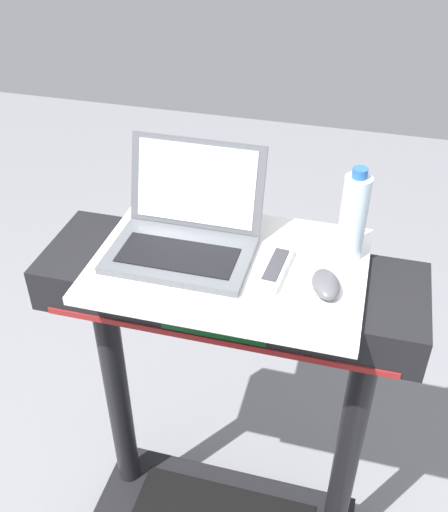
{
  "coord_description": "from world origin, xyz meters",
  "views": [
    {
      "loc": [
        0.27,
        -0.36,
        1.92
      ],
      "look_at": [
        0.0,
        0.65,
        1.15
      ],
      "focal_mm": 41.79,
      "sensor_mm": 36.0,
      "label": 1
    }
  ],
  "objects_px": {
    "water_bottle": "(353,217)",
    "computer_mouse": "(326,284)",
    "laptop": "(186,231)",
    "tv_remote": "(276,268)"
  },
  "relations": [
    {
      "from": "water_bottle",
      "to": "laptop",
      "type": "bearing_deg",
      "value": -169.61
    },
    {
      "from": "water_bottle",
      "to": "computer_mouse",
      "type": "bearing_deg",
      "value": -103.42
    },
    {
      "from": "laptop",
      "to": "water_bottle",
      "type": "distance_m",
      "value": 0.38
    },
    {
      "from": "computer_mouse",
      "to": "water_bottle",
      "type": "distance_m",
      "value": 0.17
    },
    {
      "from": "laptop",
      "to": "tv_remote",
      "type": "relative_size",
      "value": 2.0
    },
    {
      "from": "laptop",
      "to": "computer_mouse",
      "type": "relative_size",
      "value": 3.26
    },
    {
      "from": "computer_mouse",
      "to": "tv_remote",
      "type": "distance_m",
      "value": 0.12
    },
    {
      "from": "laptop",
      "to": "water_bottle",
      "type": "bearing_deg",
      "value": 14.42
    },
    {
      "from": "laptop",
      "to": "computer_mouse",
      "type": "height_order",
      "value": "laptop"
    },
    {
      "from": "computer_mouse",
      "to": "tv_remote",
      "type": "relative_size",
      "value": 0.61
    }
  ]
}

